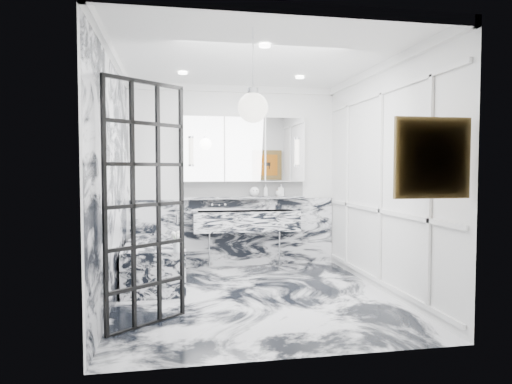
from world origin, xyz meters
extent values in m
plane|color=silver|center=(0.00, 0.00, 0.00)|extent=(3.60, 3.60, 0.00)
plane|color=white|center=(0.00, 0.00, 2.80)|extent=(3.60, 3.60, 0.00)
plane|color=white|center=(0.00, 1.80, 1.40)|extent=(3.60, 0.00, 3.60)
plane|color=white|center=(0.00, -1.80, 1.40)|extent=(3.60, 0.00, 3.60)
plane|color=white|center=(-1.60, 0.00, 1.40)|extent=(0.00, 3.60, 3.60)
plane|color=white|center=(1.60, 0.00, 1.40)|extent=(0.00, 3.60, 3.60)
cube|color=silver|center=(0.00, 1.78, 0.53)|extent=(3.18, 0.05, 1.05)
cube|color=silver|center=(-1.59, 0.00, 1.34)|extent=(0.02, 3.56, 2.68)
cube|color=white|center=(1.58, 0.00, 1.30)|extent=(0.03, 3.40, 2.30)
imported|color=#8C5919|center=(0.48, 1.71, 1.18)|extent=(0.09, 0.09, 0.19)
imported|color=#4C4C51|center=(0.73, 1.71, 1.18)|extent=(0.11, 0.11, 0.19)
imported|color=silver|center=(0.70, 1.71, 1.16)|extent=(0.14, 0.14, 0.14)
sphere|color=white|center=(0.30, 1.71, 1.17)|extent=(0.15, 0.15, 0.15)
cylinder|color=#8C5919|center=(0.68, 1.71, 1.14)|extent=(0.04, 0.04, 0.10)
cylinder|color=silver|center=(-0.90, 0.09, 0.61)|extent=(0.09, 0.09, 0.12)
cube|color=#B36012|center=(1.20, -1.76, 1.61)|extent=(0.58, 0.06, 0.58)
sphere|color=white|center=(-0.24, -1.29, 2.05)|extent=(0.26, 0.26, 0.26)
cube|color=silver|center=(0.15, 1.55, 0.73)|extent=(1.60, 0.45, 0.30)
cube|color=silver|center=(0.15, 1.72, 1.07)|extent=(1.90, 0.14, 0.04)
cube|color=white|center=(0.15, 1.78, 1.21)|extent=(1.90, 0.03, 0.23)
cube|color=white|center=(0.15, 1.73, 1.82)|extent=(1.90, 0.16, 1.00)
cylinder|color=white|center=(-0.67, 1.63, 1.78)|extent=(0.07, 0.07, 0.40)
cylinder|color=white|center=(0.97, 1.63, 1.78)|extent=(0.07, 0.07, 0.40)
cube|color=silver|center=(-1.18, 0.90, 0.28)|extent=(0.75, 1.65, 0.55)
camera|label=1|loc=(-0.94, -5.26, 1.51)|focal=32.00mm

